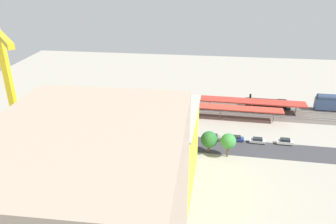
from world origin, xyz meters
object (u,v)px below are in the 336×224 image
(parked_car_2, at_px, (237,139))
(box_truck_2, at_px, (161,144))
(parked_car_5, at_px, (166,134))
(street_tree_0, at_px, (160,136))
(parked_car_6, at_px, (141,133))
(street_tree_2, at_px, (209,139))
(locomotive, at_px, (268,103))
(construction_building, at_px, (111,147))
(tower_crane, at_px, (12,94))
(platform_canopy_near, at_px, (195,105))
(traffic_light, at_px, (155,121))
(parked_car_4, at_px, (188,136))
(parked_car_3, at_px, (213,137))
(parked_car_1, at_px, (257,141))
(platform_canopy_far, at_px, (210,99))
(box_truck_0, at_px, (132,138))
(box_truck_1, at_px, (87,135))
(street_tree_1, at_px, (228,141))
(parked_car_0, at_px, (285,142))

(parked_car_2, xyz_separation_m, box_truck_2, (21.34, 7.56, 0.93))
(parked_car_5, height_order, street_tree_0, street_tree_0)
(parked_car_6, relative_size, street_tree_2, 0.76)
(street_tree_0, bearing_deg, locomotive, -134.76)
(construction_building, bearing_deg, street_tree_2, -143.45)
(parked_car_5, distance_m, tower_crane, 43.76)
(platform_canopy_near, height_order, traffic_light, traffic_light)
(parked_car_6, bearing_deg, parked_car_4, -179.15)
(platform_canopy_near, bearing_deg, parked_car_3, 112.21)
(parked_car_2, bearing_deg, parked_car_1, 175.18)
(platform_canopy_far, xyz_separation_m, street_tree_0, (13.27, 30.86, 0.83))
(street_tree_2, bearing_deg, box_truck_2, -0.52)
(box_truck_0, bearing_deg, parked_car_6, -108.72)
(locomotive, relative_size, traffic_light, 2.32)
(box_truck_1, bearing_deg, parked_car_6, -163.07)
(platform_canopy_near, bearing_deg, parked_car_5, 62.81)
(parked_car_3, height_order, parked_car_5, parked_car_3)
(parked_car_2, distance_m, traffic_light, 24.65)
(parked_car_2, bearing_deg, street_tree_1, 71.41)
(platform_canopy_near, height_order, street_tree_1, street_tree_1)
(locomotive, bearing_deg, parked_car_6, 32.95)
(platform_canopy_near, height_order, parked_car_6, platform_canopy_near)
(parked_car_3, bearing_deg, platform_canopy_near, -67.79)
(parked_car_3, xyz_separation_m, traffic_light, (17.49, -1.01, 3.75))
(platform_canopy_far, distance_m, parked_car_4, 23.86)
(parked_car_4, xyz_separation_m, street_tree_0, (7.25, 7.97, 3.87))
(tower_crane, bearing_deg, box_truck_2, -159.90)
(parked_car_1, xyz_separation_m, street_tree_0, (27.42, 7.74, 3.92))
(street_tree_1, bearing_deg, parked_car_2, -108.59)
(locomotive, xyz_separation_m, parked_car_5, (33.44, 25.99, -0.97))
(parked_car_0, xyz_separation_m, street_tree_2, (21.82, 7.45, 3.32))
(box_truck_1, height_order, traffic_light, traffic_light)
(parked_car_5, height_order, traffic_light, traffic_light)
(box_truck_0, bearing_deg, locomotive, -143.42)
(parked_car_1, bearing_deg, parked_car_6, -0.03)
(parked_car_3, relative_size, street_tree_0, 0.61)
(parked_car_4, bearing_deg, parked_car_1, 179.35)
(tower_crane, relative_size, box_truck_2, 3.94)
(parked_car_2, bearing_deg, construction_building, 37.03)
(parked_car_0, bearing_deg, platform_canopy_far, -46.16)
(locomotive, distance_m, box_truck_0, 53.21)
(box_truck_0, distance_m, box_truck_1, 13.64)
(platform_canopy_near, bearing_deg, locomotive, -157.03)
(street_tree_0, bearing_deg, parked_car_2, -159.03)
(parked_car_3, xyz_separation_m, parked_car_4, (7.41, 0.09, 0.00))
(platform_canopy_far, bearing_deg, box_truck_1, 37.98)
(parked_car_5, distance_m, box_truck_2, 7.72)
(parked_car_1, relative_size, street_tree_1, 0.70)
(parked_car_6, bearing_deg, parked_car_3, -179.20)
(platform_canopy_near, xyz_separation_m, parked_car_0, (-26.83, 15.43, -3.35))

